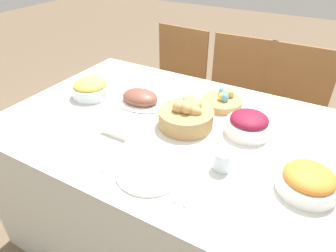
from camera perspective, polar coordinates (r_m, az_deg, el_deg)
The scene contains 17 objects.
ground_plane at distance 1.90m, azimuth 0.56°, elevation -19.63°, with size 12.00×12.00×0.00m, color brown.
dining_table at distance 1.61m, azimuth 0.63°, elevation -11.27°, with size 1.55×1.03×0.78m.
chair_far_center at distance 2.18m, azimuth 12.24°, elevation 4.63°, with size 0.43×0.43×0.93m.
chair_far_right at distance 2.12m, azimuth 21.86°, elevation 1.97°, with size 0.43×0.43×0.93m.
chair_far_left at distance 2.34m, azimuth 1.07°, elevation 7.52°, with size 0.45×0.45×0.93m.
bread_basket at distance 1.33m, azimuth 3.53°, elevation 1.99°, with size 0.24×0.24×0.13m.
egg_basket at distance 1.53m, azimuth 10.32°, elevation 4.85°, with size 0.20×0.20×0.08m.
ham_platter at distance 1.53m, azimuth -5.33°, elevation 5.26°, with size 0.29×0.20×0.08m.
beet_salad_bowl at distance 1.32m, azimuth 15.08°, elevation 0.33°, with size 0.19×0.19×0.10m.
pineapple_bowl at distance 1.63m, azimuth -14.51°, elevation 7.00°, with size 0.20×0.20×0.10m.
carrot_bowl at distance 1.11m, azimuth 25.11°, elevation -9.47°, with size 0.20×0.20×0.09m.
dinner_plate at distance 1.10m, azimuth -3.51°, elevation -8.69°, with size 0.25×0.25×0.01m.
fork at distance 1.17m, azimuth -9.69°, elevation -6.25°, with size 0.01×0.16×0.00m.
knife at distance 1.05m, azimuth 3.53°, elevation -11.50°, with size 0.01×0.16×0.00m.
spoon at distance 1.04m, azimuth 5.04°, elevation -12.06°, with size 0.01×0.16×0.00m.
drinking_cup at distance 1.11m, azimuth 10.34°, elevation -6.45°, with size 0.07×0.07×0.08m.
butter_dish at distance 1.31m, azimuth -9.35°, elevation -0.69°, with size 0.13×0.08×0.03m.
Camera 1 is at (0.55, -1.00, 1.52)m, focal length 32.00 mm.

